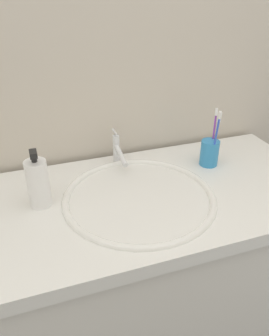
{
  "coord_description": "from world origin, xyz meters",
  "views": [
    {
      "loc": [
        -0.29,
        -0.81,
        1.48
      ],
      "look_at": [
        -0.0,
        0.02,
        0.98
      ],
      "focal_mm": 35.75,
      "sensor_mm": 36.0,
      "label": 1
    }
  ],
  "objects_px": {
    "toothbrush_purple": "(214,132)",
    "faucet": "(117,151)",
    "toothbrush_red": "(216,136)",
    "toothbrush_cup": "(209,153)",
    "toothbrush_blue": "(216,136)",
    "soap_dispenser": "(38,183)"
  },
  "relations": [
    {
      "from": "toothbrush_cup",
      "to": "toothbrush_red",
      "type": "relative_size",
      "value": 0.53
    },
    {
      "from": "soap_dispenser",
      "to": "faucet",
      "type": "bearing_deg",
      "value": 29.94
    },
    {
      "from": "faucet",
      "to": "toothbrush_red",
      "type": "height_order",
      "value": "toothbrush_red"
    },
    {
      "from": "toothbrush_red",
      "to": "toothbrush_purple",
      "type": "xyz_separation_m",
      "value": [
        -0.01,
        0.01,
        0.01
      ]
    },
    {
      "from": "toothbrush_cup",
      "to": "toothbrush_purple",
      "type": "distance_m",
      "value": 0.07
    },
    {
      "from": "toothbrush_purple",
      "to": "toothbrush_cup",
      "type": "bearing_deg",
      "value": -138.25
    },
    {
      "from": "toothbrush_red",
      "to": "soap_dispenser",
      "type": "bearing_deg",
      "value": -174.07
    },
    {
      "from": "soap_dispenser",
      "to": "toothbrush_red",
      "type": "bearing_deg",
      "value": 5.93
    },
    {
      "from": "toothbrush_red",
      "to": "toothbrush_purple",
      "type": "relative_size",
      "value": 0.89
    },
    {
      "from": "toothbrush_purple",
      "to": "soap_dispenser",
      "type": "height_order",
      "value": "toothbrush_purple"
    },
    {
      "from": "toothbrush_blue",
      "to": "soap_dispenser",
      "type": "relative_size",
      "value": 1.14
    },
    {
      "from": "toothbrush_blue",
      "to": "soap_dispenser",
      "type": "bearing_deg",
      "value": -177.56
    },
    {
      "from": "faucet",
      "to": "toothbrush_cup",
      "type": "distance_m",
      "value": 0.33
    },
    {
      "from": "toothbrush_cup",
      "to": "toothbrush_blue",
      "type": "bearing_deg",
      "value": -93.12
    },
    {
      "from": "toothbrush_purple",
      "to": "faucet",
      "type": "bearing_deg",
      "value": 164.76
    },
    {
      "from": "toothbrush_purple",
      "to": "soap_dispenser",
      "type": "relative_size",
      "value": 1.07
    },
    {
      "from": "faucet",
      "to": "toothbrush_red",
      "type": "bearing_deg",
      "value": -16.26
    },
    {
      "from": "toothbrush_cup",
      "to": "toothbrush_blue",
      "type": "height_order",
      "value": "toothbrush_blue"
    },
    {
      "from": "toothbrush_blue",
      "to": "soap_dispenser",
      "type": "height_order",
      "value": "toothbrush_blue"
    },
    {
      "from": "toothbrush_cup",
      "to": "toothbrush_red",
      "type": "bearing_deg",
      "value": 21.29
    },
    {
      "from": "toothbrush_blue",
      "to": "toothbrush_purple",
      "type": "height_order",
      "value": "toothbrush_blue"
    },
    {
      "from": "toothbrush_blue",
      "to": "faucet",
      "type": "bearing_deg",
      "value": 156.17
    }
  ]
}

